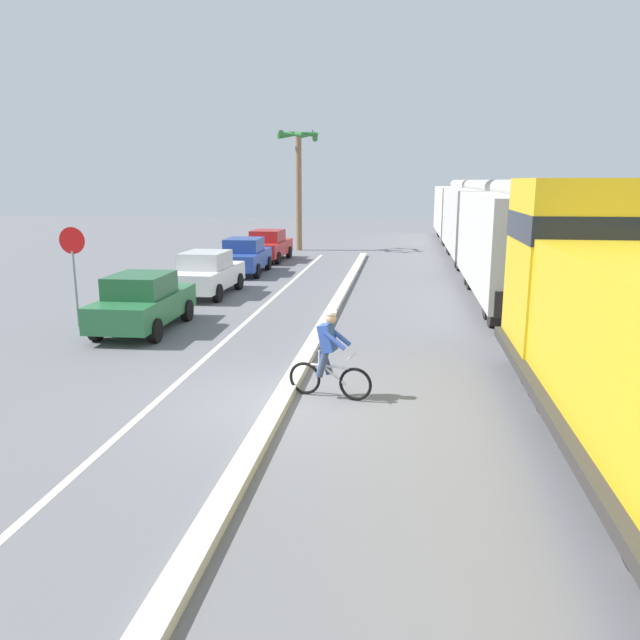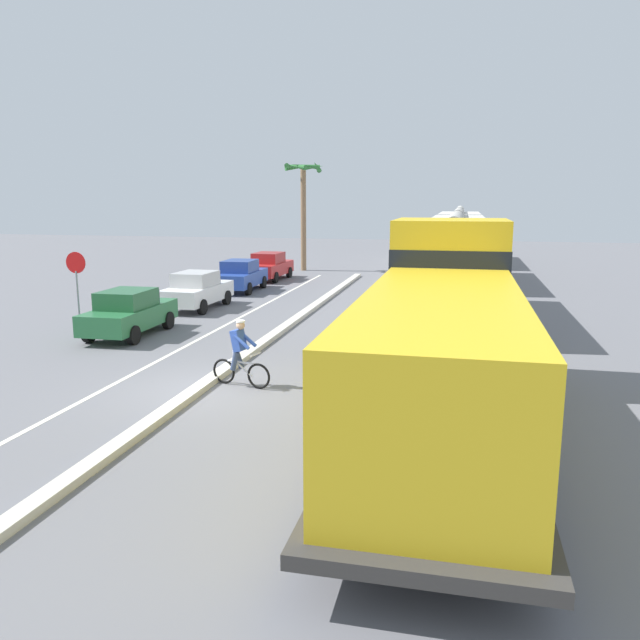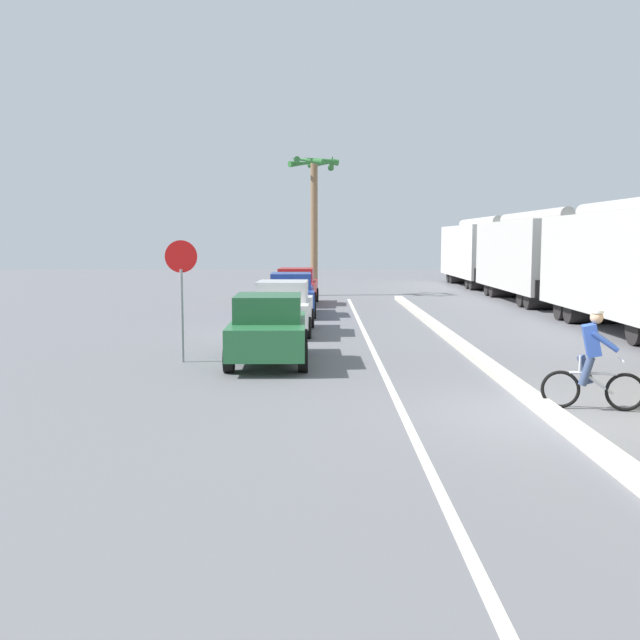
{
  "view_description": "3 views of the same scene",
  "coord_description": "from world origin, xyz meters",
  "px_view_note": "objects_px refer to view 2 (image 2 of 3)",
  "views": [
    {
      "loc": [
        2.23,
        -11.03,
        4.16
      ],
      "look_at": [
        0.49,
        1.89,
        1.23
      ],
      "focal_mm": 35.0,
      "sensor_mm": 36.0,
      "label": 1
    },
    {
      "loc": [
        6.24,
        -14.01,
        4.7
      ],
      "look_at": [
        2.81,
        1.08,
        1.7
      ],
      "focal_mm": 35.0,
      "sensor_mm": 36.0,
      "label": 2
    },
    {
      "loc": [
        -3.79,
        -12.08,
        2.92
      ],
      "look_at": [
        -3.72,
        7.27,
        0.81
      ],
      "focal_mm": 42.0,
      "sensor_mm": 36.0,
      "label": 3
    }
  ],
  "objects_px": {
    "locomotive": "(444,343)",
    "parked_car_blue": "(241,276)",
    "parked_car_white": "(197,290)",
    "parked_car_red": "(269,266)",
    "stop_sign": "(77,276)",
    "hopper_car_trailing": "(459,235)",
    "hopper_car_middle": "(457,246)",
    "palm_tree_near": "(303,190)",
    "hopper_car_lead": "(454,267)",
    "parked_car_green": "(129,313)",
    "cyclist": "(240,355)"
  },
  "relations": [
    {
      "from": "locomotive",
      "to": "parked_car_blue",
      "type": "relative_size",
      "value": 2.74
    },
    {
      "from": "parked_car_blue",
      "to": "parked_car_white",
      "type": "bearing_deg",
      "value": -90.45
    },
    {
      "from": "parked_car_blue",
      "to": "parked_car_red",
      "type": "bearing_deg",
      "value": 89.27
    },
    {
      "from": "locomotive",
      "to": "stop_sign",
      "type": "height_order",
      "value": "locomotive"
    },
    {
      "from": "hopper_car_trailing",
      "to": "stop_sign",
      "type": "relative_size",
      "value": 3.68
    },
    {
      "from": "hopper_car_middle",
      "to": "palm_tree_near",
      "type": "xyz_separation_m",
      "value": [
        -10.05,
        3.93,
        3.2
      ]
    },
    {
      "from": "hopper_car_middle",
      "to": "parked_car_white",
      "type": "height_order",
      "value": "hopper_car_middle"
    },
    {
      "from": "hopper_car_lead",
      "to": "parked_car_green",
      "type": "height_order",
      "value": "hopper_car_lead"
    },
    {
      "from": "hopper_car_lead",
      "to": "hopper_car_middle",
      "type": "distance_m",
      "value": 11.6
    },
    {
      "from": "hopper_car_middle",
      "to": "hopper_car_trailing",
      "type": "xyz_separation_m",
      "value": [
        0.0,
        11.6,
        0.0
      ]
    },
    {
      "from": "parked_car_blue",
      "to": "cyclist",
      "type": "xyz_separation_m",
      "value": [
        5.75,
        -15.88,
        0.0
      ]
    },
    {
      "from": "parked_car_blue",
      "to": "stop_sign",
      "type": "height_order",
      "value": "stop_sign"
    },
    {
      "from": "hopper_car_middle",
      "to": "hopper_car_trailing",
      "type": "relative_size",
      "value": 1.0
    },
    {
      "from": "hopper_car_lead",
      "to": "parked_car_white",
      "type": "xyz_separation_m",
      "value": [
        -10.89,
        0.1,
        -1.26
      ]
    },
    {
      "from": "palm_tree_near",
      "to": "parked_car_blue",
      "type": "bearing_deg",
      "value": -94.55
    },
    {
      "from": "cyclist",
      "to": "palm_tree_near",
      "type": "bearing_deg",
      "value": 100.82
    },
    {
      "from": "parked_car_red",
      "to": "stop_sign",
      "type": "xyz_separation_m",
      "value": [
        -2.22,
        -15.62,
        1.21
      ]
    },
    {
      "from": "hopper_car_middle",
      "to": "stop_sign",
      "type": "bearing_deg",
      "value": -127.43
    },
    {
      "from": "hopper_car_trailing",
      "to": "cyclist",
      "type": "height_order",
      "value": "hopper_car_trailing"
    },
    {
      "from": "hopper_car_lead",
      "to": "parked_car_blue",
      "type": "xyz_separation_m",
      "value": [
        -10.85,
        5.51,
        -1.26
      ]
    },
    {
      "from": "hopper_car_trailing",
      "to": "hopper_car_middle",
      "type": "bearing_deg",
      "value": -90.0
    },
    {
      "from": "palm_tree_near",
      "to": "parked_car_red",
      "type": "bearing_deg",
      "value": -97.94
    },
    {
      "from": "parked_car_blue",
      "to": "cyclist",
      "type": "bearing_deg",
      "value": -70.11
    },
    {
      "from": "parked_car_white",
      "to": "cyclist",
      "type": "relative_size",
      "value": 2.47
    },
    {
      "from": "hopper_car_lead",
      "to": "palm_tree_near",
      "type": "height_order",
      "value": "palm_tree_near"
    },
    {
      "from": "locomotive",
      "to": "parked_car_white",
      "type": "xyz_separation_m",
      "value": [
        -10.89,
        12.26,
        -0.98
      ]
    },
    {
      "from": "parked_car_white",
      "to": "palm_tree_near",
      "type": "height_order",
      "value": "palm_tree_near"
    },
    {
      "from": "parked_car_blue",
      "to": "parked_car_green",
      "type": "bearing_deg",
      "value": -90.54
    },
    {
      "from": "locomotive",
      "to": "hopper_car_trailing",
      "type": "relative_size",
      "value": 1.1
    },
    {
      "from": "parked_car_blue",
      "to": "cyclist",
      "type": "distance_m",
      "value": 16.88
    },
    {
      "from": "hopper_car_middle",
      "to": "palm_tree_near",
      "type": "bearing_deg",
      "value": 158.66
    },
    {
      "from": "hopper_car_lead",
      "to": "palm_tree_near",
      "type": "bearing_deg",
      "value": 122.91
    },
    {
      "from": "palm_tree_near",
      "to": "parked_car_green",
      "type": "bearing_deg",
      "value": -92.45
    },
    {
      "from": "hopper_car_lead",
      "to": "parked_car_red",
      "type": "bearing_deg",
      "value": 136.49
    },
    {
      "from": "cyclist",
      "to": "stop_sign",
      "type": "distance_m",
      "value": 9.42
    },
    {
      "from": "palm_tree_near",
      "to": "locomotive",
      "type": "bearing_deg",
      "value": -70.05
    },
    {
      "from": "hopper_car_middle",
      "to": "parked_car_blue",
      "type": "relative_size",
      "value": 2.5
    },
    {
      "from": "locomotive",
      "to": "parked_car_blue",
      "type": "distance_m",
      "value": 20.75
    },
    {
      "from": "hopper_car_middle",
      "to": "cyclist",
      "type": "relative_size",
      "value": 6.18
    },
    {
      "from": "palm_tree_near",
      "to": "hopper_car_lead",
      "type": "bearing_deg",
      "value": -57.09
    },
    {
      "from": "parked_car_green",
      "to": "parked_car_blue",
      "type": "xyz_separation_m",
      "value": [
        0.1,
        11.02,
        0.0
      ]
    },
    {
      "from": "hopper_car_trailing",
      "to": "parked_car_green",
      "type": "relative_size",
      "value": 2.51
    },
    {
      "from": "parked_car_green",
      "to": "parked_car_red",
      "type": "height_order",
      "value": "same"
    },
    {
      "from": "parked_car_white",
      "to": "palm_tree_near",
      "type": "distance_m",
      "value": 16.08
    },
    {
      "from": "locomotive",
      "to": "cyclist",
      "type": "xyz_separation_m",
      "value": [
        -5.1,
        1.79,
        -0.98
      ]
    },
    {
      "from": "hopper_car_lead",
      "to": "parked_car_red",
      "type": "height_order",
      "value": "hopper_car_lead"
    },
    {
      "from": "locomotive",
      "to": "parked_car_red",
      "type": "distance_m",
      "value": 24.88
    },
    {
      "from": "parked_car_white",
      "to": "stop_sign",
      "type": "distance_m",
      "value": 6.0
    },
    {
      "from": "stop_sign",
      "to": "cyclist",
      "type": "bearing_deg",
      "value": -32.23
    },
    {
      "from": "cyclist",
      "to": "palm_tree_near",
      "type": "height_order",
      "value": "palm_tree_near"
    }
  ]
}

